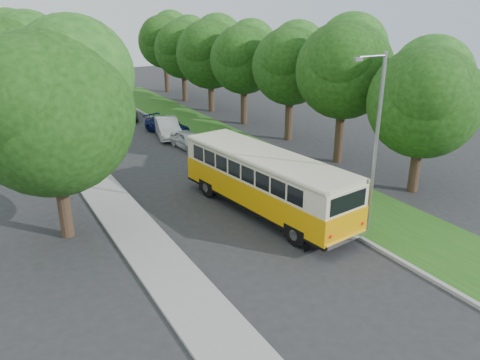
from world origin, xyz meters
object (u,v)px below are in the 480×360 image
car_white (167,128)px  car_grey (123,112)px  lamppost_near (375,141)px  car_silver (188,140)px  vintage_bus (265,183)px  lamppost_far (67,96)px  car_blue (167,125)px

car_white → car_grey: size_ratio=0.96×
lamppost_near → car_silver: 16.65m
vintage_bus → car_silver: size_ratio=2.84×
lamppost_far → car_blue: 8.73m
lamppost_near → car_silver: bearing=95.2°
car_silver → car_grey: (-1.31, 11.21, 0.03)m
car_white → car_blue: (0.37, 1.03, -0.10)m
lamppost_near → car_white: 20.21m
vintage_bus → car_silver: vintage_bus is taller
lamppost_far → car_blue: (7.66, 2.34, -3.47)m
lamppost_far → car_silver: 8.53m
car_white → car_blue: car_white is taller
car_blue → car_white: bearing=-125.4°
lamppost_far → car_white: (7.29, 1.31, -3.37)m
lamppost_near → vintage_bus: size_ratio=0.77×
car_blue → car_grey: bearing=87.8°
car_blue → car_grey: size_ratio=0.94×
vintage_bus → car_blue: (1.45, 16.64, -0.91)m
car_blue → car_grey: 6.71m
car_grey → lamppost_far: bearing=-113.2°
car_silver → car_white: 3.67m
lamppost_near → car_silver: size_ratio=2.18×
vintage_bus → lamppost_near: bearing=-64.3°
lamppost_far → car_blue: size_ratio=1.69×
car_blue → vintage_bus: bearing=-110.5°
car_white → car_grey: bearing=110.9°
lamppost_near → car_blue: (-1.24, 20.84, -3.73)m
lamppost_near → car_blue: lamppost_near is taller
vintage_bus → car_grey: size_ratio=2.21×
lamppost_near → car_silver: lamppost_near is taller
lamppost_far → lamppost_near: bearing=-64.3°
lamppost_near → lamppost_far: lamppost_near is taller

